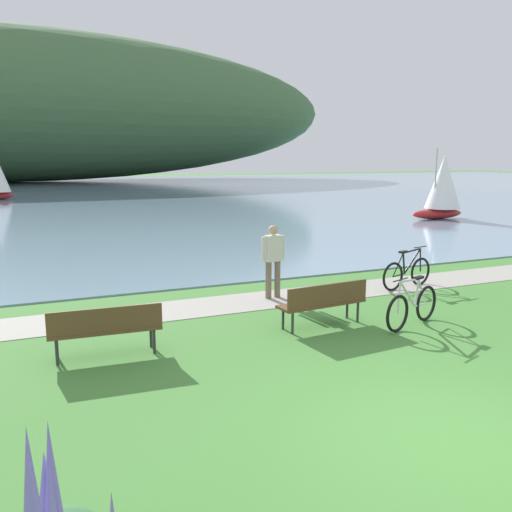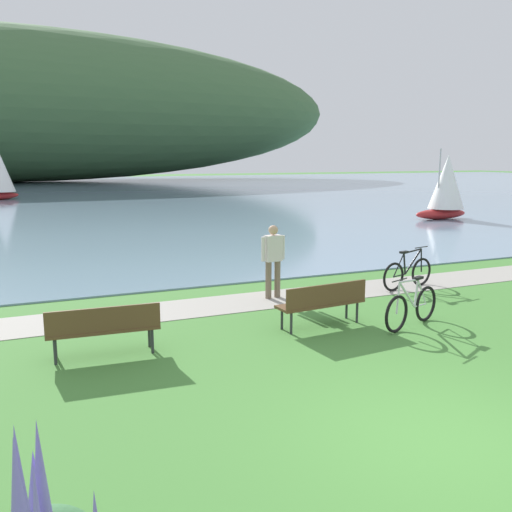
{
  "view_description": "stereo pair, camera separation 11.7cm",
  "coord_description": "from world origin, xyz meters",
  "px_view_note": "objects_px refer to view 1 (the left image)",
  "views": [
    {
      "loc": [
        -4.41,
        -4.36,
        3.24
      ],
      "look_at": [
        0.48,
        6.9,
        1.0
      ],
      "focal_mm": 38.13,
      "sensor_mm": 36.0,
      "label": 1
    },
    {
      "loc": [
        -4.3,
        -4.41,
        3.24
      ],
      "look_at": [
        0.48,
        6.9,
        1.0
      ],
      "focal_mm": 38.13,
      "sensor_mm": 36.0,
      "label": 2
    }
  ],
  "objects_px": {
    "person_at_shoreline": "(273,257)",
    "sailboat_nearest_to_shore": "(443,186)",
    "bicycle_beside_path": "(412,306)",
    "park_bench_near_camera": "(106,327)",
    "bicycle_leaning_near_bench": "(407,273)",
    "park_bench_further_along": "(324,301)"
  },
  "relations": [
    {
      "from": "bicycle_leaning_near_bench",
      "to": "bicycle_beside_path",
      "type": "relative_size",
      "value": 1.04
    },
    {
      "from": "bicycle_leaning_near_bench",
      "to": "person_at_shoreline",
      "type": "distance_m",
      "value": 3.58
    },
    {
      "from": "park_bench_further_along",
      "to": "park_bench_near_camera",
      "type": "bearing_deg",
      "value": -179.98
    },
    {
      "from": "person_at_shoreline",
      "to": "sailboat_nearest_to_shore",
      "type": "xyz_separation_m",
      "value": [
        15.1,
        11.23,
        0.77
      ]
    },
    {
      "from": "park_bench_near_camera",
      "to": "bicycle_leaning_near_bench",
      "type": "distance_m",
      "value": 7.87
    },
    {
      "from": "park_bench_further_along",
      "to": "person_at_shoreline",
      "type": "xyz_separation_m",
      "value": [
        0.03,
        2.37,
        0.46
      ]
    },
    {
      "from": "park_bench_near_camera",
      "to": "sailboat_nearest_to_shore",
      "type": "relative_size",
      "value": 0.5
    },
    {
      "from": "bicycle_leaning_near_bench",
      "to": "sailboat_nearest_to_shore",
      "type": "relative_size",
      "value": 0.48
    },
    {
      "from": "park_bench_further_along",
      "to": "bicycle_beside_path",
      "type": "height_order",
      "value": "bicycle_beside_path"
    },
    {
      "from": "park_bench_near_camera",
      "to": "bicycle_leaning_near_bench",
      "type": "relative_size",
      "value": 1.05
    },
    {
      "from": "bicycle_leaning_near_bench",
      "to": "sailboat_nearest_to_shore",
      "type": "xyz_separation_m",
      "value": [
        11.6,
        11.67,
        1.35
      ]
    },
    {
      "from": "park_bench_further_along",
      "to": "sailboat_nearest_to_shore",
      "type": "bearing_deg",
      "value": 41.93
    },
    {
      "from": "park_bench_near_camera",
      "to": "bicycle_beside_path",
      "type": "height_order",
      "value": "bicycle_beside_path"
    },
    {
      "from": "park_bench_near_camera",
      "to": "park_bench_further_along",
      "type": "height_order",
      "value": "same"
    },
    {
      "from": "park_bench_further_along",
      "to": "bicycle_leaning_near_bench",
      "type": "height_order",
      "value": "bicycle_leaning_near_bench"
    },
    {
      "from": "bicycle_beside_path",
      "to": "person_at_shoreline",
      "type": "height_order",
      "value": "person_at_shoreline"
    },
    {
      "from": "bicycle_leaning_near_bench",
      "to": "person_at_shoreline",
      "type": "xyz_separation_m",
      "value": [
        -3.5,
        0.44,
        0.58
      ]
    },
    {
      "from": "bicycle_leaning_near_bench",
      "to": "sailboat_nearest_to_shore",
      "type": "height_order",
      "value": "sailboat_nearest_to_shore"
    },
    {
      "from": "bicycle_beside_path",
      "to": "person_at_shoreline",
      "type": "relative_size",
      "value": 0.98
    },
    {
      "from": "sailboat_nearest_to_shore",
      "to": "bicycle_beside_path",
      "type": "bearing_deg",
      "value": -133.56
    },
    {
      "from": "person_at_shoreline",
      "to": "sailboat_nearest_to_shore",
      "type": "distance_m",
      "value": 18.83
    },
    {
      "from": "park_bench_further_along",
      "to": "sailboat_nearest_to_shore",
      "type": "height_order",
      "value": "sailboat_nearest_to_shore"
    }
  ]
}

